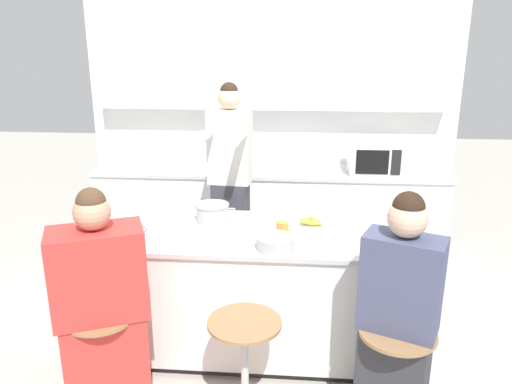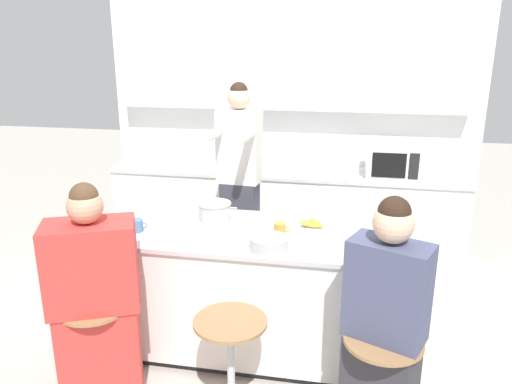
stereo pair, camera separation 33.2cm
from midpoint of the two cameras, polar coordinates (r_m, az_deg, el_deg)
ground_plane at (r=3.75m, az=-2.76°, el=-17.24°), size 16.00×16.00×0.00m
wall_back at (r=4.98m, az=-0.20°, el=10.59°), size 3.65×0.22×2.70m
back_counter at (r=4.96m, az=-0.47°, el=-2.46°), size 3.38×0.59×0.89m
kitchen_island at (r=3.51m, az=-2.87°, el=-11.21°), size 2.06×0.82×0.88m
bar_stool_leftmost at (r=3.21m, az=-19.99°, el=-17.00°), size 0.41×0.41×0.62m
bar_stool_center at (r=2.98m, az=-4.66°, el=-18.80°), size 0.41×0.41×0.62m
bar_stool_rightmost at (r=2.96m, az=12.23°, el=-19.57°), size 0.41×0.41×0.62m
person_cooking at (r=4.07m, az=-5.28°, el=-0.22°), size 0.38×0.57×1.80m
person_wrapped_blanket at (r=3.06m, az=-20.25°, el=-12.84°), size 0.58×0.46×1.37m
person_seated_near at (r=2.83m, az=12.55°, el=-14.73°), size 0.46×0.39×1.39m
cooking_pot at (r=3.52m, az=-7.72°, el=-2.39°), size 0.32×0.24×0.12m
fruit_bowl at (r=3.05m, az=-0.92°, el=-5.87°), size 0.23×0.23×0.08m
coffee_cup_near at (r=3.24m, az=0.08°, el=-4.26°), size 0.11×0.08×0.09m
coffee_cup_far at (r=3.37m, az=-16.39°, el=-4.24°), size 0.12×0.09×0.08m
banana_bunch at (r=3.43m, az=3.48°, el=-3.38°), size 0.19×0.14×0.06m
microwave at (r=4.77m, az=11.45°, el=3.82°), size 0.47×0.35×0.29m
potted_plant at (r=4.85m, az=-5.20°, el=4.18°), size 0.19×0.19×0.25m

